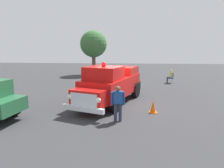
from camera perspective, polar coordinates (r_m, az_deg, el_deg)
name	(u,v)px	position (r m, az deg, el deg)	size (l,w,h in m)	color
ground_plane	(119,102)	(12.83, 1.90, -5.15)	(60.00, 60.00, 0.00)	#333335
vintage_fire_truck	(110,84)	(12.49, -0.44, 0.06)	(4.10, 6.33, 2.59)	black
classic_hot_rod	(124,76)	(19.27, 3.28, 2.35)	(2.32, 4.53, 1.46)	black
lawn_chair_near_truck	(172,77)	(20.30, 16.30, 1.92)	(0.56, 0.57, 1.02)	#B7BABF
lawn_chair_by_car	(137,87)	(14.90, 6.95, -0.70)	(0.69, 0.69, 1.02)	#B7BABF
spectator_seated	(170,76)	(20.28, 15.94, 2.24)	(0.58, 0.44, 1.29)	#383842
spectator_standing	(118,101)	(9.41, 1.66, -4.85)	(0.65, 0.32, 1.68)	#2D334C
oak_tree_left	(93,44)	(25.29, -5.18, 10.99)	(3.23, 3.23, 5.36)	brown
traffic_cone	(153,107)	(11.03, 11.43, -6.31)	(0.40, 0.40, 0.64)	orange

